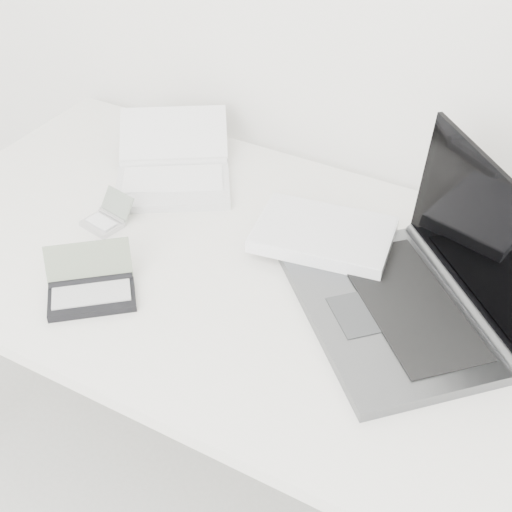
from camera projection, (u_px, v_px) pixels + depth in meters
The scene contains 5 objects.
desk at pixel (279, 291), 1.40m from camera, with size 1.60×0.80×0.73m.
laptop_large at pixel (390, 275), 1.29m from camera, with size 0.59×0.50×0.28m.
netbook_open_white at pixel (173, 171), 1.61m from camera, with size 0.38×0.40×0.09m.
pda_silver at pixel (107, 219), 1.48m from camera, with size 0.09×0.11×0.06m.
palmtop_charcoal at pixel (91, 289), 1.31m from camera, with size 0.20×0.19×0.08m.
Camera 1 is at (0.46, 0.62, 1.62)m, focal length 50.00 mm.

